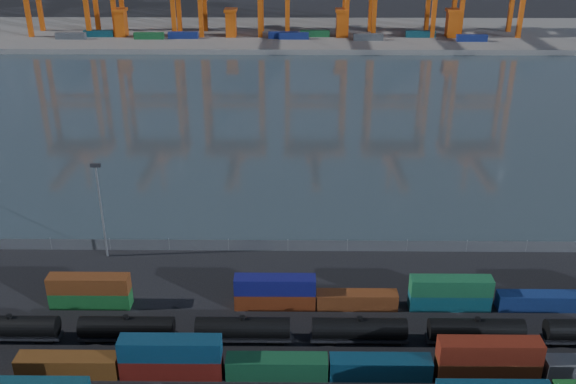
{
  "coord_description": "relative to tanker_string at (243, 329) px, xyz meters",
  "views": [
    {
      "loc": [
        0.97,
        -66.01,
        54.36
      ],
      "look_at": [
        0.0,
        30.0,
        10.0
      ],
      "focal_mm": 40.0,
      "sensor_mm": 36.0,
      "label": 1
    }
  ],
  "objects": [
    {
      "name": "tanker_string",
      "position": [
        0.0,
        0.0,
        0.0
      ],
      "size": [
        106.02,
        2.8,
        4.0
      ],
      "color": "black",
      "rests_on": "ground"
    },
    {
      "name": "waterfront_fence",
      "position": [
        5.75,
        24.26,
        -1.0
      ],
      "size": [
        160.12,
        0.12,
        2.2
      ],
      "color": "#595B5E",
      "rests_on": "ground"
    },
    {
      "name": "container_row_mid",
      "position": [
        24.6,
        -6.71,
        -0.01
      ],
      "size": [
        141.01,
        2.56,
        5.46
      ],
      "color": "#47484C",
      "rests_on": "ground"
    },
    {
      "name": "yard_light_mast",
      "position": [
        -24.25,
        22.26,
        7.29
      ],
      "size": [
        1.6,
        0.4,
        16.6
      ],
      "color": "slate",
      "rests_on": "ground"
    },
    {
      "name": "quay_containers",
      "position": [
        -5.24,
        191.73,
        1.29
      ],
      "size": [
        172.58,
        10.99,
        2.6
      ],
      "color": "navy",
      "rests_on": "far_quay"
    },
    {
      "name": "harbor_water",
      "position": [
        5.75,
        101.26,
        -2.0
      ],
      "size": [
        700.0,
        700.0,
        0.0
      ],
      "primitive_type": "plane",
      "color": "#28353A",
      "rests_on": "ground"
    },
    {
      "name": "ground",
      "position": [
        5.75,
        -3.74,
        -2.01
      ],
      "size": [
        700.0,
        700.0,
        0.0
      ],
      "primitive_type": "plane",
      "color": "black",
      "rests_on": "ground"
    },
    {
      "name": "straddle_carriers",
      "position": [
        3.25,
        196.26,
        5.81
      ],
      "size": [
        140.0,
        7.0,
        11.1
      ],
      "color": "#C14B0D",
      "rests_on": "far_quay"
    },
    {
      "name": "far_quay",
      "position": [
        5.75,
        206.26,
        -1.01
      ],
      "size": [
        700.0,
        70.0,
        2.0
      ],
      "primitive_type": "cube",
      "color": "#514F4C",
      "rests_on": "ground"
    },
    {
      "name": "container_row_north",
      "position": [
        16.27,
        7.97,
        0.1
      ],
      "size": [
        140.89,
        2.37,
        5.06
      ],
      "color": "#0F174F",
      "rests_on": "ground"
    }
  ]
}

